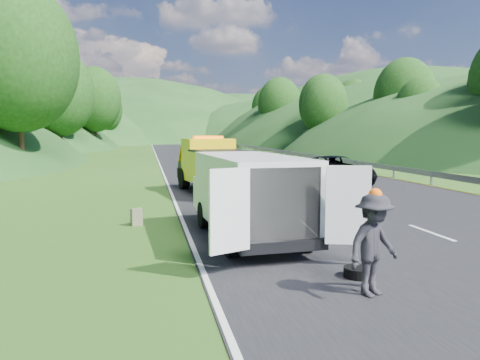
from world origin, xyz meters
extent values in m
plane|color=#38661E|center=(0.00, 0.00, 0.00)|extent=(320.00, 320.00, 0.00)
cube|color=black|center=(3.00, 40.00, 0.01)|extent=(14.00, 200.00, 0.02)
cube|color=gray|center=(10.30, 52.50, 0.00)|extent=(0.06, 140.00, 1.52)
cylinder|color=black|center=(-3.17, 9.75, 0.53)|extent=(0.55, 1.12, 1.07)
cylinder|color=black|center=(-1.17, 10.09, 0.53)|extent=(0.55, 1.12, 1.07)
cylinder|color=black|center=(-2.46, 5.53, 0.53)|extent=(0.55, 1.12, 1.07)
cylinder|color=black|center=(-0.46, 5.87, 0.53)|extent=(0.55, 1.12, 1.07)
cube|color=yellow|center=(-2.02, 9.02, 1.55)|extent=(2.55, 2.07, 2.03)
cube|color=yellow|center=(-1.62, 6.65, 1.28)|extent=(2.92, 3.97, 1.39)
cube|color=black|center=(-1.62, 6.65, 2.03)|extent=(2.92, 3.97, 0.11)
cube|color=black|center=(-2.23, 10.29, 0.96)|extent=(2.32, 1.62, 0.75)
cube|color=black|center=(-2.34, 10.92, 0.75)|extent=(2.25, 0.58, 0.53)
cube|color=yellow|center=(-2.30, 10.66, 1.66)|extent=(2.25, 1.18, 1.17)
cube|color=orange|center=(-2.02, 9.02, 2.62)|extent=(1.52, 0.51, 0.17)
cube|color=black|center=(-2.15, 9.76, 1.92)|extent=(2.02, 0.42, 0.96)
cylinder|color=black|center=(-3.32, 0.02, 0.40)|extent=(0.36, 0.82, 0.80)
cylinder|color=black|center=(-1.52, 0.14, 0.40)|extent=(0.36, 0.82, 0.80)
cylinder|color=black|center=(-3.09, -3.39, 0.40)|extent=(0.36, 0.82, 0.80)
cylinder|color=black|center=(-1.28, -3.27, 0.40)|extent=(0.36, 0.82, 0.80)
cube|color=white|center=(-2.30, -1.72, 1.36)|extent=(2.41, 5.36, 1.86)
cube|color=white|center=(-2.48, 1.04, 0.96)|extent=(2.07, 1.04, 1.01)
cube|color=black|center=(-2.47, 0.84, 1.76)|extent=(1.88, 0.47, 0.84)
cube|color=black|center=(-2.12, -4.28, 1.36)|extent=(1.71, 0.22, 1.61)
cube|color=white|center=(-3.40, -4.82, 1.36)|extent=(0.90, 0.44, 1.71)
cube|color=white|center=(-0.79, -4.64, 1.36)|extent=(0.93, 0.32, 1.71)
cube|color=black|center=(-2.12, -4.38, 0.45)|extent=(2.02, 0.29, 0.25)
imported|color=white|center=(-2.76, 0.91, 0.00)|extent=(0.58, 0.68, 1.58)
imported|color=#C5CF6E|center=(-2.17, -0.63, 0.00)|extent=(0.65, 0.66, 1.07)
imported|color=black|center=(-1.09, -6.43, 0.00)|extent=(1.37, 1.12, 1.84)
cube|color=#66644C|center=(-5.36, 0.83, 0.27)|extent=(0.38, 0.29, 0.54)
cylinder|color=black|center=(-0.88, -5.41, 0.00)|extent=(0.59, 0.59, 0.20)
imported|color=black|center=(5.26, 10.35, 0.00)|extent=(3.06, 5.77, 1.54)
imported|color=#4E4C51|center=(2.19, 58.33, 0.00)|extent=(1.89, 4.70, 1.60)
imported|color=#724C59|center=(5.04, 65.18, 0.00)|extent=(1.55, 4.45, 1.47)
imported|color=#8B4550|center=(3.42, 92.52, 0.00)|extent=(1.97, 4.84, 1.40)
camera|label=1|loc=(-5.00, -13.91, 2.94)|focal=35.00mm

